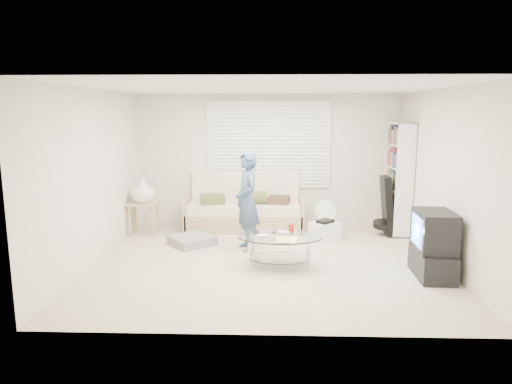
{
  "coord_description": "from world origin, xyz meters",
  "views": [
    {
      "loc": [
        0.04,
        -6.43,
        2.18
      ],
      "look_at": [
        -0.18,
        0.3,
        0.98
      ],
      "focal_mm": 32.0,
      "sensor_mm": 36.0,
      "label": 1
    }
  ],
  "objects_px": {
    "futon_sofa": "(245,211)",
    "coffee_table": "(279,242)",
    "tv_unit": "(433,245)",
    "bookshelf": "(398,178)"
  },
  "relations": [
    {
      "from": "futon_sofa",
      "to": "bookshelf",
      "type": "relative_size",
      "value": 1.09
    },
    {
      "from": "futon_sofa",
      "to": "coffee_table",
      "type": "relative_size",
      "value": 1.78
    },
    {
      "from": "tv_unit",
      "to": "coffee_table",
      "type": "distance_m",
      "value": 2.06
    },
    {
      "from": "futon_sofa",
      "to": "coffee_table",
      "type": "xyz_separation_m",
      "value": [
        0.61,
        -2.09,
        0.01
      ]
    },
    {
      "from": "bookshelf",
      "to": "tv_unit",
      "type": "distance_m",
      "value": 2.33
    },
    {
      "from": "bookshelf",
      "to": "tv_unit",
      "type": "bearing_deg",
      "value": -93.17
    },
    {
      "from": "bookshelf",
      "to": "tv_unit",
      "type": "relative_size",
      "value": 2.24
    },
    {
      "from": "futon_sofa",
      "to": "bookshelf",
      "type": "distance_m",
      "value": 2.84
    },
    {
      "from": "futon_sofa",
      "to": "coffee_table",
      "type": "distance_m",
      "value": 2.18
    },
    {
      "from": "futon_sofa",
      "to": "tv_unit",
      "type": "xyz_separation_m",
      "value": [
        2.64,
        -2.43,
        0.08
      ]
    }
  ]
}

